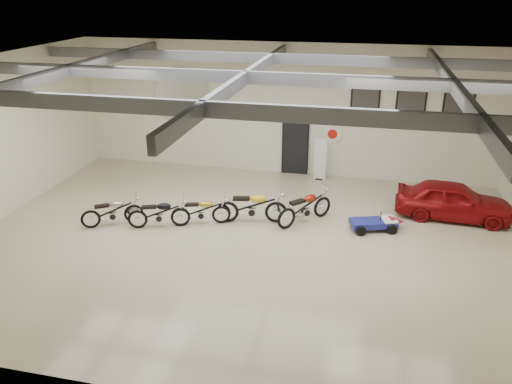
% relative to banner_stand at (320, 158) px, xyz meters
% --- Properties ---
extents(floor, '(16.00, 12.00, 0.01)m').
position_rel_banner_stand_xyz_m(floor, '(-1.53, -5.50, -0.85)').
color(floor, '#B9AE8D').
rests_on(floor, ground).
extents(ceiling, '(16.00, 12.00, 0.01)m').
position_rel_banner_stand_xyz_m(ceiling, '(-1.53, -5.50, 4.15)').
color(ceiling, slate).
rests_on(ceiling, back_wall).
extents(back_wall, '(16.00, 0.02, 5.00)m').
position_rel_banner_stand_xyz_m(back_wall, '(-1.53, 0.50, 1.65)').
color(back_wall, beige).
rests_on(back_wall, floor).
extents(ceiling_beams, '(15.80, 11.80, 0.32)m').
position_rel_banner_stand_xyz_m(ceiling_beams, '(-1.53, -5.50, 3.90)').
color(ceiling_beams, slate).
rests_on(ceiling_beams, ceiling).
extents(door, '(0.92, 0.08, 2.10)m').
position_rel_banner_stand_xyz_m(door, '(-1.03, 0.45, 0.20)').
color(door, black).
rests_on(door, back_wall).
extents(logo_plaque, '(2.30, 0.06, 1.16)m').
position_rel_banner_stand_xyz_m(logo_plaque, '(-5.53, 0.45, 1.95)').
color(logo_plaque, silver).
rests_on(logo_plaque, back_wall).
extents(poster_left, '(1.05, 0.08, 1.35)m').
position_rel_banner_stand_xyz_m(poster_left, '(1.47, 0.46, 2.25)').
color(poster_left, black).
rests_on(poster_left, back_wall).
extents(poster_mid, '(1.05, 0.08, 1.35)m').
position_rel_banner_stand_xyz_m(poster_mid, '(3.07, 0.46, 2.25)').
color(poster_mid, black).
rests_on(poster_mid, back_wall).
extents(poster_right, '(1.05, 0.08, 1.35)m').
position_rel_banner_stand_xyz_m(poster_right, '(4.67, 0.46, 2.25)').
color(poster_right, black).
rests_on(poster_right, back_wall).
extents(oil_sign, '(0.72, 0.10, 0.72)m').
position_rel_banner_stand_xyz_m(oil_sign, '(0.37, 0.45, 0.85)').
color(oil_sign, white).
rests_on(oil_sign, back_wall).
extents(banner_stand, '(0.48, 0.23, 1.70)m').
position_rel_banner_stand_xyz_m(banner_stand, '(0.00, 0.00, 0.00)').
color(banner_stand, white).
rests_on(banner_stand, floor).
extents(motorcycle_silver, '(1.87, 1.44, 0.96)m').
position_rel_banner_stand_xyz_m(motorcycle_silver, '(-5.86, -5.30, -0.37)').
color(motorcycle_silver, silver).
rests_on(motorcycle_silver, floor).
extents(motorcycle_black, '(1.94, 1.15, 0.96)m').
position_rel_banner_stand_xyz_m(motorcycle_black, '(-4.39, -5.11, -0.37)').
color(motorcycle_black, silver).
rests_on(motorcycle_black, floor).
extents(motorcycle_gold, '(1.88, 1.07, 0.94)m').
position_rel_banner_stand_xyz_m(motorcycle_gold, '(-3.21, -4.63, -0.38)').
color(motorcycle_gold, silver).
rests_on(motorcycle_gold, floor).
extents(motorcycle_yellow, '(2.25, 1.09, 1.12)m').
position_rel_banner_stand_xyz_m(motorcycle_yellow, '(-1.69, -4.16, -0.29)').
color(motorcycle_yellow, silver).
rests_on(motorcycle_yellow, floor).
extents(motorcycle_red, '(1.88, 1.99, 1.09)m').
position_rel_banner_stand_xyz_m(motorcycle_red, '(-0.07, -3.82, -0.30)').
color(motorcycle_red, silver).
rests_on(motorcycle_red, floor).
extents(go_kart, '(1.85, 1.27, 0.61)m').
position_rel_banner_stand_xyz_m(go_kart, '(2.17, -3.83, -0.54)').
color(go_kart, navy).
rests_on(go_kart, floor).
extents(vintage_car, '(1.65, 3.62, 1.20)m').
position_rel_banner_stand_xyz_m(vintage_car, '(4.47, -2.45, -0.25)').
color(vintage_car, maroon).
rests_on(vintage_car, floor).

